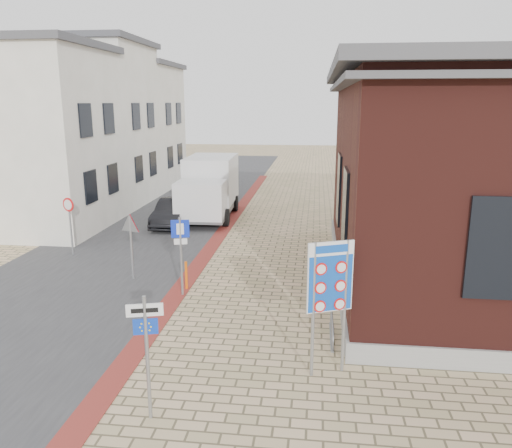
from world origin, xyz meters
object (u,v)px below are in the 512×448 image
at_px(sedan, 173,212).
at_px(parking_sign, 181,243).
at_px(essen_sign, 146,339).
at_px(box_truck, 209,187).
at_px(bollard, 186,276).
at_px(border_sign, 330,280).

bearing_deg(sedan, parking_sign, -73.43).
relative_size(sedan, essen_sign, 1.58).
height_order(box_truck, essen_sign, box_truck).
bearing_deg(essen_sign, sedan, 89.46).
bearing_deg(bollard, sedan, 108.73).
relative_size(sedan, border_sign, 1.29).
height_order(sedan, bollard, sedan).
distance_m(border_sign, parking_sign, 5.89).
bearing_deg(box_truck, essen_sign, -83.67).
height_order(sedan, parking_sign, parking_sign).
bearing_deg(parking_sign, bollard, 74.94).
xyz_separation_m(essen_sign, parking_sign, (-1.00, 6.00, 0.05)).
xyz_separation_m(essen_sign, bollard, (-1.00, 6.50, -1.15)).
relative_size(box_truck, essen_sign, 2.42).
bearing_deg(essen_sign, parking_sign, 84.50).
bearing_deg(sedan, essen_sign, -76.74).
height_order(sedan, border_sign, border_sign).
xyz_separation_m(border_sign, bollard, (-4.30, 4.50, -1.69)).
distance_m(sedan, bollard, 8.64).
distance_m(essen_sign, parking_sign, 6.08).
bearing_deg(parking_sign, essen_sign, -95.60).
relative_size(border_sign, essen_sign, 1.23).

